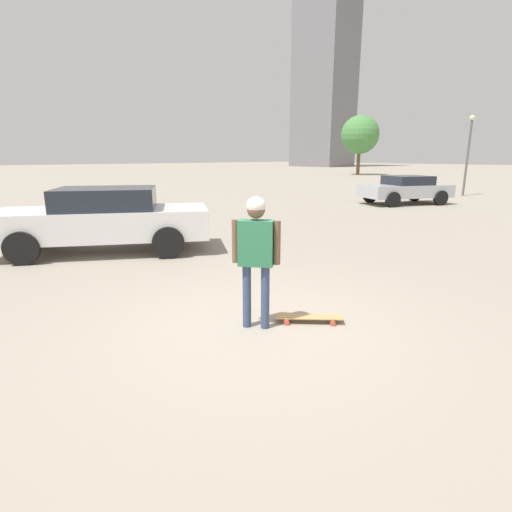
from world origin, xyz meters
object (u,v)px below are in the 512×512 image
at_px(skateboard, 309,317).
at_px(car_parked_near, 104,219).
at_px(person, 256,245).
at_px(car_parked_far, 406,189).

relative_size(skateboard, car_parked_near, 0.16).
height_order(person, car_parked_near, person).
distance_m(car_parked_near, car_parked_far, 14.21).
bearing_deg(car_parked_near, car_parked_far, -148.34).
relative_size(car_parked_near, car_parked_far, 1.12).
bearing_deg(car_parked_far, person, 47.06).
height_order(person, skateboard, person).
xyz_separation_m(skateboard, car_parked_far, (13.70, 6.24, 0.63)).
bearing_deg(car_parked_far, skateboard, 49.23).
bearing_deg(person, car_parked_near, 140.03).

